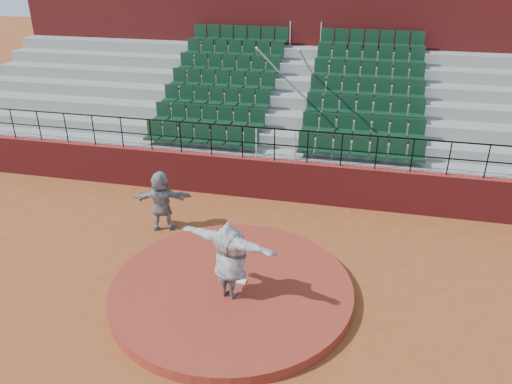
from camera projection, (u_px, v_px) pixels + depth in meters
The scene contains 9 objects.
ground at pixel (232, 293), 11.41m from camera, with size 90.00×90.00×0.00m, color brown.
pitchers_mound at pixel (232, 289), 11.35m from camera, with size 5.50×5.50×0.25m, color maroon.
pitching_rubber at pixel (233, 280), 11.42m from camera, with size 0.60×0.15×0.03m, color white.
boundary_wall at pixel (274, 179), 15.50m from camera, with size 24.00×0.30×1.30m, color maroon.
wall_railing at pixel (275, 137), 14.90m from camera, with size 24.04×0.05×1.03m.
seating_deck at pixel (293, 120), 18.34m from camera, with size 24.00×5.97×4.63m.
press_box_facade at pixel (310, 43), 20.89m from camera, with size 24.00×3.00×7.10m, color maroon.
pitcher at pixel (230, 259), 10.56m from camera, with size 2.28×0.62×1.86m, color black.
fielder at pixel (162, 201), 13.71m from camera, with size 1.61×0.51×1.73m, color black.
Camera 1 is at (2.61, -8.88, 7.09)m, focal length 35.00 mm.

